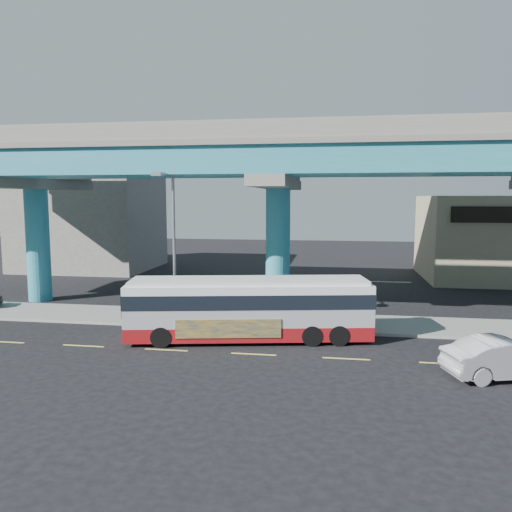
% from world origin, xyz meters
% --- Properties ---
extents(ground, '(120.00, 120.00, 0.00)m').
position_xyz_m(ground, '(0.00, 0.00, 0.00)').
color(ground, black).
rests_on(ground, ground).
extents(sidewalk, '(70.00, 4.00, 0.15)m').
position_xyz_m(sidewalk, '(0.00, 5.50, 0.07)').
color(sidewalk, gray).
rests_on(sidewalk, ground).
extents(lane_markings, '(58.00, 0.12, 0.01)m').
position_xyz_m(lane_markings, '(-0.00, -0.30, 0.01)').
color(lane_markings, '#D8C64C').
rests_on(lane_markings, ground).
extents(viaduct, '(52.00, 12.40, 11.70)m').
position_xyz_m(viaduct, '(-0.00, 9.11, 9.14)').
color(viaduct, '#21797D').
rests_on(viaduct, ground).
extents(building_beige, '(14.00, 10.23, 7.00)m').
position_xyz_m(building_beige, '(18.00, 22.98, 3.51)').
color(building_beige, tan).
rests_on(building_beige, ground).
extents(building_concrete, '(12.00, 10.00, 9.00)m').
position_xyz_m(building_concrete, '(-20.00, 24.00, 4.50)').
color(building_concrete, gray).
rests_on(building_concrete, ground).
extents(transit_bus, '(11.90, 4.65, 2.99)m').
position_xyz_m(transit_bus, '(-0.57, 1.89, 1.64)').
color(transit_bus, maroon).
rests_on(transit_bus, ground).
extents(sedan, '(4.22, 5.59, 1.55)m').
position_xyz_m(sedan, '(9.95, -1.64, 0.77)').
color(sedan, '#A7A7AC').
rests_on(sedan, ground).
extents(street_lamp, '(0.50, 2.61, 8.07)m').
position_xyz_m(street_lamp, '(-4.96, 3.43, 5.37)').
color(street_lamp, gray).
rests_on(street_lamp, sidewalk).
extents(stop_sign, '(0.85, 0.11, 2.83)m').
position_xyz_m(stop_sign, '(4.35, 4.18, 2.21)').
color(stop_sign, gray).
rests_on(stop_sign, sidewalk).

